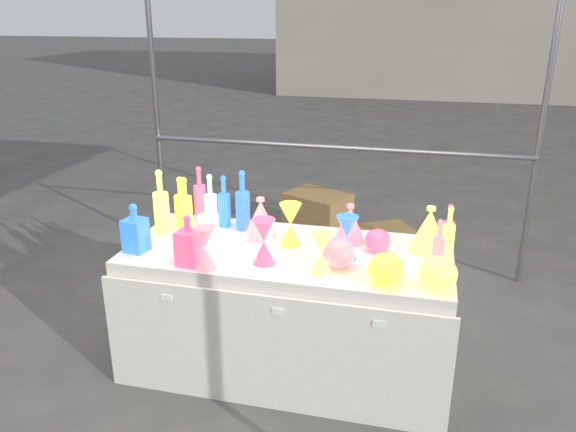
% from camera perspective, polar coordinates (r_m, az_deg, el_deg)
% --- Properties ---
extents(ground, '(80.00, 80.00, 0.00)m').
position_cam_1_polar(ground, '(3.51, 0.00, -14.72)').
color(ground, '#5C5A55').
rests_on(ground, ground).
extents(display_table, '(1.84, 0.83, 0.75)m').
position_cam_1_polar(display_table, '(3.30, -0.04, -9.48)').
color(display_table, white).
rests_on(display_table, ground).
extents(cardboard_box_closed, '(0.67, 0.60, 0.40)m').
position_cam_1_polar(cardboard_box_closed, '(5.30, 3.00, 0.20)').
color(cardboard_box_closed, olive).
rests_on(cardboard_box_closed, ground).
extents(cardboard_box_flat, '(0.75, 0.69, 0.05)m').
position_cam_1_polar(cardboard_box_flat, '(5.40, 9.36, -1.64)').
color(cardboard_box_flat, olive).
rests_on(cardboard_box_flat, ground).
extents(bottle_0, '(0.11, 0.11, 0.33)m').
position_cam_1_polar(bottle_0, '(3.43, -10.44, 1.25)').
color(bottle_0, red).
rests_on(bottle_0, display_table).
extents(bottle_1, '(0.10, 0.10, 0.32)m').
position_cam_1_polar(bottle_1, '(3.45, -6.51, 1.52)').
color(bottle_1, '#16793F').
rests_on(bottle_1, display_table).
extents(bottle_2, '(0.08, 0.08, 0.35)m').
position_cam_1_polar(bottle_2, '(3.59, -8.96, 2.32)').
color(bottle_2, '#FF581A').
rests_on(bottle_2, display_table).
extents(bottle_4, '(0.11, 0.11, 0.39)m').
position_cam_1_polar(bottle_4, '(3.41, -12.79, 1.46)').
color(bottle_4, '#126073').
rests_on(bottle_4, display_table).
extents(bottle_5, '(0.08, 0.08, 0.35)m').
position_cam_1_polar(bottle_5, '(3.38, -7.88, 1.35)').
color(bottle_5, '#D42A8C').
rests_on(bottle_5, display_table).
extents(bottle_6, '(0.11, 0.11, 0.32)m').
position_cam_1_polar(bottle_6, '(3.48, -10.81, 1.42)').
color(bottle_6, red).
rests_on(bottle_6, display_table).
extents(bottle_7, '(0.11, 0.11, 0.37)m').
position_cam_1_polar(bottle_7, '(3.38, -4.64, 1.61)').
color(bottle_7, '#16793F').
rests_on(bottle_7, display_table).
extents(decanter_1, '(0.13, 0.13, 0.28)m').
position_cam_1_polar(decanter_1, '(2.95, -10.09, -2.41)').
color(decanter_1, '#FF581A').
rests_on(decanter_1, display_table).
extents(decanter_2, '(0.13, 0.13, 0.28)m').
position_cam_1_polar(decanter_2, '(3.19, -15.29, -1.14)').
color(decanter_2, '#16793F').
rests_on(decanter_2, display_table).
extents(hourglass_0, '(0.14, 0.14, 0.25)m').
position_cam_1_polar(hourglass_0, '(2.93, -2.47, -2.61)').
color(hourglass_0, '#FF581A').
rests_on(hourglass_0, display_table).
extents(hourglass_1, '(0.12, 0.12, 0.23)m').
position_cam_1_polar(hourglass_1, '(2.91, -8.38, -3.23)').
color(hourglass_1, '#2521C5').
rests_on(hourglass_1, display_table).
extents(hourglass_2, '(0.14, 0.14, 0.22)m').
position_cam_1_polar(hourglass_2, '(2.83, 3.41, -3.78)').
color(hourglass_2, '#126073').
rests_on(hourglass_2, display_table).
extents(hourglass_3, '(0.14, 0.14, 0.24)m').
position_cam_1_polar(hourglass_3, '(3.03, -8.09, -2.12)').
color(hourglass_3, '#D42A8C').
rests_on(hourglass_3, display_table).
extents(hourglass_4, '(0.16, 0.16, 0.25)m').
position_cam_1_polar(hourglass_4, '(3.16, 0.25, -0.86)').
color(hourglass_4, red).
rests_on(hourglass_4, display_table).
extents(hourglass_5, '(0.12, 0.12, 0.24)m').
position_cam_1_polar(hourglass_5, '(3.00, 6.00, -2.19)').
color(hourglass_5, '#16793F').
rests_on(hourglass_5, display_table).
extents(globe_0, '(0.19, 0.19, 0.14)m').
position_cam_1_polar(globe_0, '(2.76, 9.91, -5.57)').
color(globe_0, red).
rests_on(globe_0, display_table).
extents(globe_1, '(0.21, 0.21, 0.15)m').
position_cam_1_polar(globe_1, '(2.78, 14.97, -5.83)').
color(globe_1, '#126073').
rests_on(globe_1, display_table).
extents(globe_2, '(0.18, 0.18, 0.12)m').
position_cam_1_polar(globe_2, '(3.13, 9.08, -2.63)').
color(globe_2, '#FF581A').
rests_on(globe_2, display_table).
extents(globe_3, '(0.22, 0.22, 0.14)m').
position_cam_1_polar(globe_3, '(2.92, 5.13, -3.90)').
color(globe_3, '#2521C5').
rests_on(globe_3, display_table).
extents(lampshade_1, '(0.26, 0.26, 0.24)m').
position_cam_1_polar(lampshade_1, '(3.27, -2.79, -0.17)').
color(lampshade_1, yellow).
rests_on(lampshade_1, display_table).
extents(lampshade_2, '(0.22, 0.22, 0.23)m').
position_cam_1_polar(lampshade_2, '(3.23, 6.30, -0.71)').
color(lampshade_2, '#2521C5').
rests_on(lampshade_2, display_table).
extents(lampshade_3, '(0.24, 0.24, 0.26)m').
position_cam_1_polar(lampshade_3, '(3.17, 14.18, -1.29)').
color(lampshade_3, '#126073').
rests_on(lampshade_3, display_table).
extents(bottle_9, '(0.08, 0.08, 0.28)m').
position_cam_1_polar(bottle_9, '(3.17, 15.99, -1.26)').
color(bottle_9, '#FF581A').
rests_on(bottle_9, display_table).
extents(bottle_10, '(0.07, 0.07, 0.28)m').
position_cam_1_polar(bottle_10, '(2.95, 15.03, -2.86)').
color(bottle_10, '#2521C5').
rests_on(bottle_10, display_table).
extents(bottle_11, '(0.07, 0.07, 0.29)m').
position_cam_1_polar(bottle_11, '(3.11, 16.02, -1.60)').
color(bottle_11, '#126073').
rests_on(bottle_11, display_table).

